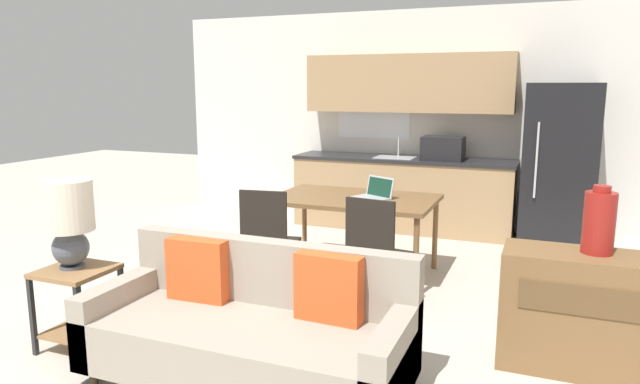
{
  "coord_description": "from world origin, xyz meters",
  "views": [
    {
      "loc": [
        1.67,
        -2.56,
        1.76
      ],
      "look_at": [
        0.03,
        1.5,
        0.95
      ],
      "focal_mm": 32.0,
      "sensor_mm": 36.0,
      "label": 1
    }
  ],
  "objects": [
    {
      "name": "dining_chair_near_right",
      "position": [
        0.47,
        1.56,
        0.51
      ],
      "size": [
        0.47,
        0.47,
        0.93
      ],
      "rotation": [
        0.0,
        0.0,
        3.0
      ],
      "color": "black",
      "rests_on": "ground_plane"
    },
    {
      "name": "laptop",
      "position": [
        0.2,
        2.43,
        0.79
      ],
      "size": [
        0.4,
        0.38,
        0.2
      ],
      "rotation": [
        0.0,
        0.0,
        -0.49
      ],
      "color": "#B7BABC",
      "rests_on": "dining_table"
    },
    {
      "name": "credenza",
      "position": [
        2.01,
        1.16,
        0.38
      ],
      "size": [
        1.14,
        0.44,
        0.76
      ],
      "color": "brown",
      "rests_on": "ground_plane"
    },
    {
      "name": "kitchen_counter",
      "position": [
        0.01,
        4.33,
        0.84
      ],
      "size": [
        2.71,
        0.65,
        2.15
      ],
      "color": "tan",
      "rests_on": "ground_plane"
    },
    {
      "name": "table_lamp",
      "position": [
        -1.25,
        0.22,
        0.91
      ],
      "size": [
        0.33,
        0.33,
        0.6
      ],
      "color": "#4C515B",
      "rests_on": "side_table"
    },
    {
      "name": "refrigerator",
      "position": [
        1.78,
        4.24,
        0.9
      ],
      "size": [
        0.76,
        0.72,
        1.8
      ],
      "color": "black",
      "rests_on": "ground_plane"
    },
    {
      "name": "couch",
      "position": [
        0.09,
        0.26,
        0.33
      ],
      "size": [
        1.92,
        0.8,
        0.82
      ],
      "color": "#3D2D1E",
      "rests_on": "ground_plane"
    },
    {
      "name": "dining_table",
      "position": [
        -0.0,
        2.42,
        0.68
      ],
      "size": [
        1.51,
        0.96,
        0.74
      ],
      "color": "brown",
      "rests_on": "ground_plane"
    },
    {
      "name": "dining_chair_near_left",
      "position": [
        -0.47,
        1.57,
        0.51
      ],
      "size": [
        0.48,
        0.48,
        0.93
      ],
      "rotation": [
        0.0,
        0.0,
        3.29
      ],
      "color": "black",
      "rests_on": "ground_plane"
    },
    {
      "name": "side_table",
      "position": [
        -1.22,
        0.21,
        0.38
      ],
      "size": [
        0.44,
        0.44,
        0.56
      ],
      "color": "olive",
      "rests_on": "ground_plane"
    },
    {
      "name": "wall_back",
      "position": [
        -0.01,
        4.63,
        1.35
      ],
      "size": [
        6.4,
        0.07,
        2.7
      ],
      "color": "silver",
      "rests_on": "ground_plane"
    },
    {
      "name": "vase",
      "position": [
        1.98,
        1.2,
        0.95
      ],
      "size": [
        0.19,
        0.19,
        0.42
      ],
      "color": "maroon",
      "rests_on": "credenza"
    }
  ]
}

